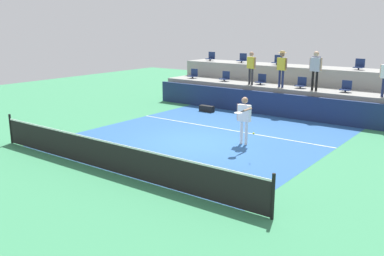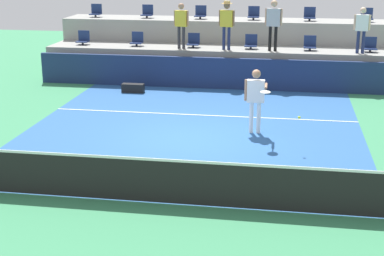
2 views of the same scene
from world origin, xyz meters
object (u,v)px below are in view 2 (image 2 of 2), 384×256
Objects in this scene: stadium_chair_upper_right at (310,15)px; spectator_with_hat at (227,20)px; stadium_chair_lower_left at (137,40)px; stadium_chair_lower_far_right at (370,46)px; stadium_chair_upper_left at (147,12)px; stadium_chair_upper_far_right at (367,16)px; spectator_in_white at (181,22)px; stadium_chair_lower_right at (310,44)px; spectator_leaning_on_rail at (362,26)px; equipment_bag at (133,88)px; stadium_chair_lower_far_left at (83,39)px; tennis_player at (256,95)px; stadium_chair_lower_mid_right at (251,43)px; stadium_chair_upper_far_left at (96,12)px; stadium_chair_lower_mid_left at (194,41)px; tennis_ball at (299,117)px; spectator_in_grey at (274,20)px; stadium_chair_upper_mid_right at (254,14)px; stadium_chair_upper_mid_left at (201,13)px.

spectator_with_hat is at bearing -143.66° from stadium_chair_upper_right.
stadium_chair_lower_left and stadium_chair_lower_far_right have the same top height.
stadium_chair_upper_left and stadium_chair_upper_far_right have the same top height.
stadium_chair_upper_far_right is at bearing 89.37° from stadium_chair_lower_far_right.
spectator_in_white is (-6.75, -2.18, -0.08)m from stadium_chair_upper_far_right.
stadium_chair_lower_right is at bearing 4.74° from spectator_in_white.
spectator_in_white reaches higher than spectator_leaning_on_rail.
spectator_with_hat reaches higher than equipment_bag.
stadium_chair_lower_far_left is 1.00× the size of stadium_chair_upper_far_right.
stadium_chair_lower_mid_right is at bearing 95.11° from tennis_player.
stadium_chair_upper_far_left reaches higher than stadium_chair_lower_mid_right.
stadium_chair_lower_mid_left is (2.15, 0.00, 0.00)m from stadium_chair_lower_left.
stadium_chair_lower_far_left is 3.66m from equipment_bag.
stadium_chair_lower_left is at bearing 177.29° from spectator_leaning_on_rail.
stadium_chair_lower_mid_left is at bearing 180.00° from stadium_chair_lower_far_right.
tennis_ball is (-2.53, -7.69, -0.61)m from stadium_chair_lower_far_right.
stadium_chair_lower_mid_right is 1.00× the size of stadium_chair_lower_far_right.
stadium_chair_lower_far_right is at bearing -11.94° from stadium_chair_upper_left.
stadium_chair_lower_left is 1.00× the size of stadium_chair_lower_far_right.
spectator_with_hat is at bearing 109.23° from tennis_ball.
stadium_chair_lower_right is 0.29× the size of spectator_in_grey.
stadium_chair_upper_mid_right is 7.65× the size of tennis_ball.
stadium_chair_lower_mid_left is 3.07m from spectator_in_grey.
spectator_in_grey is (0.83, -2.18, 0.02)m from stadium_chair_upper_mid_right.
stadium_chair_lower_right is 1.63m from spectator_in_grey.
tennis_player is (7.01, -8.17, -1.26)m from stadium_chair_upper_far_left.
stadium_chair_upper_far_left and stadium_chair_upper_mid_right have the same top height.
equipment_bag is at bearing -127.16° from stadium_chair_lower_mid_left.
stadium_chair_lower_far_left is at bearing 137.78° from equipment_bag.
spectator_with_hat is at bearing -3.97° from stadium_chair_lower_far_left.
stadium_chair_upper_far_right reaches higher than stadium_chair_lower_far_right.
spectator_leaning_on_rail reaches higher than stadium_chair_lower_left.
spectator_in_grey is at bearing -4.33° from stadium_chair_lower_left.
stadium_chair_lower_far_left is 0.68× the size of equipment_bag.
spectator_in_white reaches higher than stadium_chair_lower_left.
stadium_chair_upper_mid_left and stadium_chair_upper_mid_right have the same top height.
spectator_leaning_on_rail is at bearing -135.39° from stadium_chair_lower_far_right.
stadium_chair_lower_mid_right is 0.30× the size of spectator_with_hat.
tennis_player is at bearing -42.43° from stadium_chair_lower_far_left.
tennis_ball is (5.97, -7.69, -0.61)m from stadium_chair_lower_left.
stadium_chair_upper_left is 1.00× the size of stadium_chair_upper_mid_left.
stadium_chair_upper_left is 4.26m from stadium_chair_upper_mid_right.
stadium_chair_lower_far_right is 7.35m from tennis_player.
stadium_chair_lower_mid_left is 3.17m from equipment_bag.
tennis_player is at bearing -76.51° from spectator_with_hat.
equipment_bag is at bearing -57.83° from stadium_chair_upper_far_left.
stadium_chair_upper_mid_right is at bearing 69.33° from spectator_with_hat.
stadium_chair_lower_right is 0.32× the size of spectator_in_white.
spectator_in_grey is at bearing -173.60° from stadium_chair_lower_far_right.
stadium_chair_upper_mid_left is 0.33× the size of spectator_leaning_on_rail.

